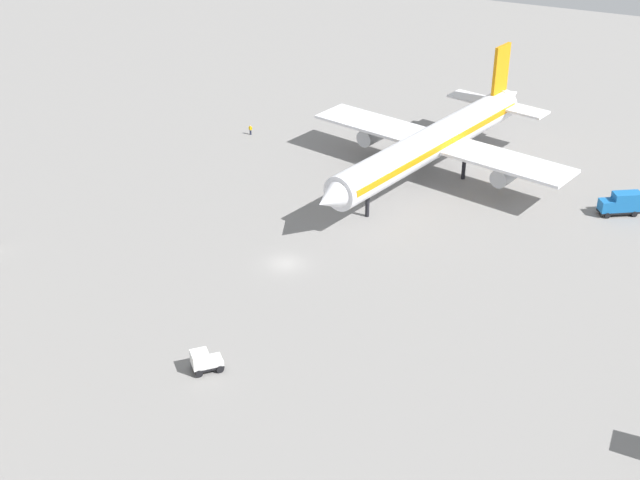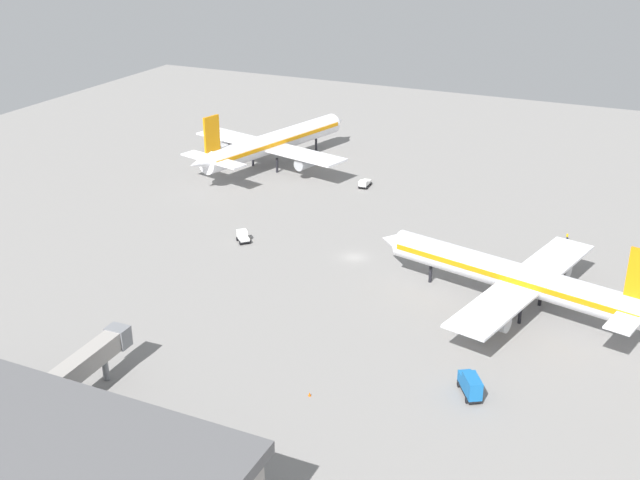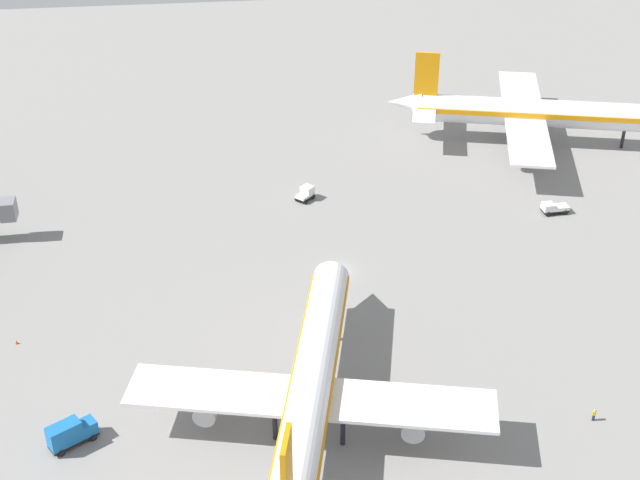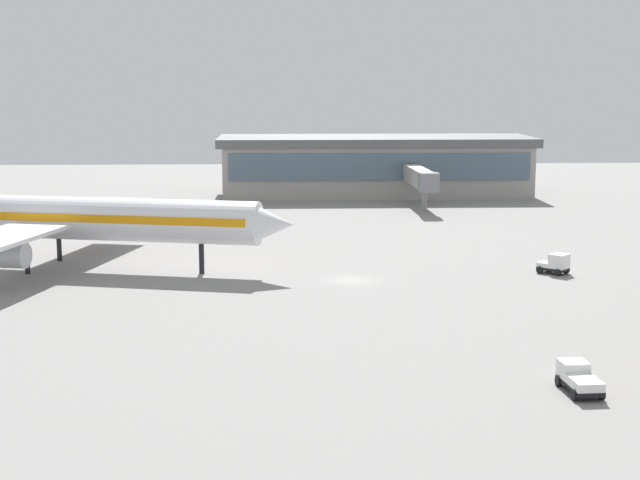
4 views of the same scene
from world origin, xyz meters
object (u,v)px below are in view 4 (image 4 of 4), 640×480
object	(u,v)px
baggage_tug	(556,264)
pushback_tractor	(578,378)
airplane_at_gate	(66,218)
safety_cone_near_gate	(252,218)
catering_truck	(110,219)

from	to	relation	value
baggage_tug	pushback_tractor	xyz separation A→B (m)	(9.99, 40.54, -0.19)
airplane_at_gate	safety_cone_near_gate	distance (m)	42.71
airplane_at_gate	safety_cone_near_gate	bearing A→B (deg)	75.26
airplane_at_gate	catering_truck	distance (m)	28.10
airplane_at_gate	safety_cone_near_gate	size ratio (longest dim) A/B	87.39
baggage_tug	pushback_tractor	size ratio (longest dim) A/B	0.82
airplane_at_gate	pushback_tractor	world-z (taller)	airplane_at_gate
airplane_at_gate	baggage_tug	xyz separation A→B (m)	(-55.32, 5.46, -4.71)
baggage_tug	pushback_tractor	bearing A→B (deg)	-59.45
safety_cone_near_gate	pushback_tractor	bearing A→B (deg)	106.88
airplane_at_gate	pushback_tractor	size ratio (longest dim) A/B	11.60
airplane_at_gate	pushback_tractor	xyz separation A→B (m)	(-45.34, 45.99, -4.90)
airplane_at_gate	pushback_tractor	distance (m)	64.77
catering_truck	safety_cone_near_gate	xyz separation A→B (m)	(-20.07, -9.50, -1.40)
baggage_tug	safety_cone_near_gate	bearing A→B (deg)	173.91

